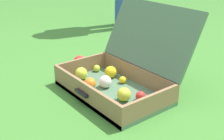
{
  "coord_description": "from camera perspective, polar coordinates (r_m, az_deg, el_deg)",
  "views": [
    {
      "loc": [
        1.19,
        -1.01,
        0.81
      ],
      "look_at": [
        -0.03,
        -0.07,
        0.15
      ],
      "focal_mm": 46.42,
      "sensor_mm": 36.0,
      "label": 1
    }
  ],
  "objects": [
    {
      "name": "ground_plane",
      "position": [
        1.75,
        2.32,
        -4.39
      ],
      "size": [
        16.0,
        16.0,
        0.0
      ],
      "primitive_type": "plane",
      "color": "#3D7A2D"
    },
    {
      "name": "stray_ball_on_grass",
      "position": [
        2.1,
        -6.35,
        1.64
      ],
      "size": [
        0.09,
        0.09,
        0.09
      ],
      "primitive_type": "sphere",
      "color": "red",
      "rests_on": "ground"
    },
    {
      "name": "open_suitcase",
      "position": [
        1.73,
        1.8,
        -0.56
      ],
      "size": [
        0.67,
        0.61,
        0.5
      ],
      "color": "#4C7051",
      "rests_on": "ground"
    }
  ]
}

